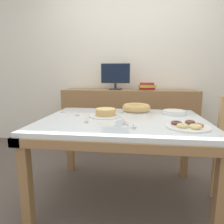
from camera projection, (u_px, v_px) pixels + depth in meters
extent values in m
plane|color=#564C44|center=(122.00, 197.00, 1.86)|extent=(12.00, 12.00, 0.00)
cube|color=silver|center=(130.00, 63.00, 3.15)|extent=(8.00, 0.10, 2.60)
cube|color=silver|center=(123.00, 121.00, 1.72)|extent=(1.39, 1.04, 0.04)
cube|color=olive|center=(117.00, 146.00, 1.25)|extent=(1.42, 0.08, 0.06)
cube|color=olive|center=(126.00, 115.00, 2.22)|extent=(1.42, 0.08, 0.06)
cube|color=olive|center=(49.00, 124.00, 1.82)|extent=(0.08, 1.07, 0.06)
cube|color=olive|center=(204.00, 129.00, 1.65)|extent=(0.08, 1.07, 0.06)
cube|color=olive|center=(26.00, 186.00, 1.41)|extent=(0.07, 0.07, 0.69)
cube|color=olive|center=(220.00, 200.00, 1.25)|extent=(0.07, 0.07, 0.69)
cube|color=olive|center=(70.00, 142.00, 2.34)|extent=(0.07, 0.07, 0.69)
cube|color=olive|center=(185.00, 147.00, 2.18)|extent=(0.07, 0.07, 0.69)
cube|color=tan|center=(214.00, 174.00, 1.83)|extent=(0.04, 0.04, 0.45)
cube|color=olive|center=(129.00, 120.00, 3.01)|extent=(1.94, 0.44, 0.91)
cylinder|color=#262628|center=(115.00, 89.00, 2.95)|extent=(0.20, 0.20, 0.02)
cylinder|color=#262628|center=(115.00, 85.00, 2.94)|extent=(0.04, 0.04, 0.09)
cube|color=#262628|center=(115.00, 73.00, 2.91)|extent=(0.42, 0.02, 0.28)
cube|color=black|center=(115.00, 73.00, 2.90)|extent=(0.40, 0.00, 0.26)
cube|color=maroon|center=(147.00, 89.00, 2.89)|extent=(0.22, 0.17, 0.04)
cube|color=#B29933|center=(147.00, 86.00, 2.89)|extent=(0.26, 0.21, 0.04)
cube|color=maroon|center=(147.00, 84.00, 2.88)|extent=(0.21, 0.18, 0.03)
cylinder|color=white|center=(106.00, 116.00, 1.81)|extent=(0.30, 0.30, 0.01)
cylinder|color=tan|center=(106.00, 112.00, 1.81)|extent=(0.18, 0.18, 0.06)
cylinder|color=#F4CA7D|center=(106.00, 109.00, 1.80)|extent=(0.18, 0.18, 0.01)
cylinder|color=white|center=(136.00, 112.00, 2.02)|extent=(0.27, 0.27, 0.01)
torus|color=tan|center=(136.00, 108.00, 2.01)|extent=(0.28, 0.28, 0.07)
cylinder|color=white|center=(188.00, 127.00, 1.43)|extent=(0.31, 0.31, 0.01)
torus|color=#B27042|center=(199.00, 125.00, 1.41)|extent=(0.07, 0.07, 0.02)
torus|color=brown|center=(190.00, 122.00, 1.48)|extent=(0.07, 0.07, 0.03)
torus|color=brown|center=(177.00, 123.00, 1.47)|extent=(0.08, 0.08, 0.02)
torus|color=#EAD184|center=(182.00, 126.00, 1.38)|extent=(0.08, 0.08, 0.02)
torus|color=#EAD184|center=(195.00, 126.00, 1.35)|extent=(0.08, 0.08, 0.03)
cylinder|color=white|center=(174.00, 114.00, 1.91)|extent=(0.21, 0.21, 0.01)
cylinder|color=white|center=(174.00, 113.00, 1.91)|extent=(0.21, 0.21, 0.01)
cylinder|color=white|center=(174.00, 112.00, 1.90)|extent=(0.21, 0.21, 0.01)
cylinder|color=white|center=(174.00, 111.00, 1.90)|extent=(0.21, 0.21, 0.01)
cylinder|color=silver|center=(63.00, 112.00, 1.99)|extent=(0.04, 0.04, 0.02)
cylinder|color=white|center=(63.00, 111.00, 1.99)|extent=(0.03, 0.03, 0.00)
cone|color=#F9B74C|center=(63.00, 110.00, 1.99)|extent=(0.01, 0.01, 0.02)
cylinder|color=silver|center=(125.00, 124.00, 1.51)|extent=(0.04, 0.04, 0.02)
cylinder|color=white|center=(125.00, 123.00, 1.51)|extent=(0.03, 0.03, 0.00)
cone|color=#F9B74C|center=(125.00, 121.00, 1.51)|extent=(0.01, 0.01, 0.02)
cylinder|color=silver|center=(86.00, 122.00, 1.57)|extent=(0.04, 0.04, 0.02)
cylinder|color=white|center=(86.00, 121.00, 1.57)|extent=(0.03, 0.03, 0.00)
cone|color=#F9B74C|center=(86.00, 119.00, 1.57)|extent=(0.01, 0.01, 0.02)
cylinder|color=silver|center=(78.00, 115.00, 1.83)|extent=(0.04, 0.04, 0.02)
cylinder|color=white|center=(78.00, 115.00, 1.83)|extent=(0.03, 0.03, 0.00)
cone|color=#F9B74C|center=(77.00, 113.00, 1.83)|extent=(0.01, 0.01, 0.02)
cylinder|color=silver|center=(133.00, 127.00, 1.41)|extent=(0.04, 0.04, 0.02)
cylinder|color=white|center=(133.00, 127.00, 1.41)|extent=(0.03, 0.03, 0.00)
cone|color=#F9B74C|center=(133.00, 125.00, 1.40)|extent=(0.01, 0.01, 0.02)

